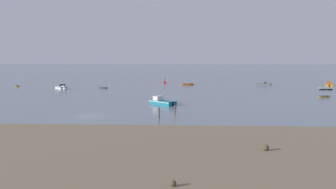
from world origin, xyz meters
TOP-DOWN VIEW (x-y plane):
  - ground_plane at (0.00, 0.00)m, footprint 800.00×800.00m
  - mudflat_shore at (2.36, -22.54)m, footprint 312.38×29.47m
  - tidal_rock_left at (14.46, -29.50)m, footprint 0.44×0.44m
  - tidal_rock_right at (23.19, -19.79)m, footprint 0.59×0.59m
  - motorboat_moored_0 at (62.40, 61.24)m, footprint 3.68×5.98m
  - rowboat_moored_1 at (47.65, 27.97)m, footprint 3.39×2.19m
  - motorboat_moored_2 at (42.21, 62.26)m, footprint 5.44×2.18m
  - motorboat_moored_4 at (-20.72, 45.55)m, footprint 5.08×5.55m
  - rowboat_moored_2 at (16.17, 61.59)m, footprint 4.71×2.60m
  - rowboat_moored_3 at (-9.22, 48.73)m, footprint 3.12×2.18m
  - rowboat_moored_4 at (-37.71, 52.43)m, footprint 2.45×3.26m
  - motorboat_moored_5 at (10.20, 14.37)m, footprint 6.29×5.92m
  - rowboat_moored_5 at (55.86, 47.25)m, footprint 4.25×1.77m
  - channel_buoy at (8.05, 68.74)m, footprint 0.90×0.90m
  - mooring_post_near at (13.67, 2.14)m, footprint 0.22×0.22m
  - mooring_post_left at (11.40, -2.02)m, footprint 0.22×0.22m

SIDE VIEW (x-z plane):
  - ground_plane at x=0.00m, z-range 0.00..0.00m
  - rowboat_moored_3 at x=-9.22m, z-range -0.11..0.36m
  - mudflat_shore at x=2.36m, z-range 0.00..0.26m
  - rowboat_moored_4 at x=-37.71m, z-range -0.11..0.38m
  - rowboat_moored_1 at x=47.65m, z-range -0.12..0.39m
  - rowboat_moored_5 at x=55.86m, z-range -0.15..0.51m
  - rowboat_moored_2 at x=16.17m, z-range -0.16..0.54m
  - motorboat_moored_2 at x=42.21m, z-range -0.66..1.16m
  - motorboat_moored_4 at x=-20.72m, z-range -0.74..1.39m
  - motorboat_moored_0 at x=62.40m, z-range -0.75..1.40m
  - motorboat_moored_5 at x=10.20m, z-range -0.85..1.59m
  - channel_buoy at x=8.05m, z-range -0.69..1.61m
  - tidal_rock_left at x=14.46m, z-range 0.26..0.70m
  - tidal_rock_right at x=23.19m, z-range 0.26..0.85m
  - mooring_post_near at x=13.67m, z-range -0.11..1.54m
  - mooring_post_left at x=11.40m, z-range -0.16..1.99m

